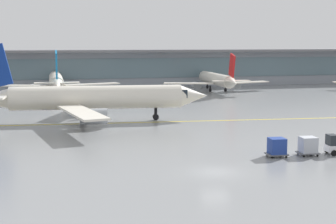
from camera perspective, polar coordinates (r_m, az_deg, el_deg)
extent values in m
plane|color=gray|center=(46.23, 5.40, -6.78)|extent=(400.00, 400.00, 0.00)
cube|color=yellow|center=(73.38, -7.86, -1.28)|extent=(109.68, 9.15, 0.01)
cube|color=#8C939E|center=(131.45, -6.84, 4.80)|extent=(207.01, 8.00, 9.00)
cube|color=slate|center=(127.38, -6.65, 4.91)|extent=(198.73, 0.16, 5.04)
cube|color=slate|center=(129.78, -6.81, 6.88)|extent=(215.29, 11.00, 0.60)
cylinder|color=silver|center=(114.48, -12.55, 3.50)|extent=(3.09, 21.73, 3.02)
cone|color=silver|center=(127.11, -12.63, 3.93)|extent=(2.88, 3.63, 2.87)
cube|color=black|center=(124.68, -12.62, 4.03)|extent=(2.36, 2.72, 1.06)
cone|color=silver|center=(101.25, -12.43, 2.93)|extent=(2.58, 4.83, 2.56)
cube|color=silver|center=(112.94, -16.44, 2.88)|extent=(12.72, 6.12, 0.25)
cylinder|color=#999EA3|center=(114.23, -15.14, 2.56)|extent=(1.87, 3.20, 1.86)
cube|color=silver|center=(113.14, -8.60, 3.12)|extent=(12.72, 6.20, 0.25)
cylinder|color=#999EA3|center=(114.36, -9.89, 2.73)|extent=(1.87, 3.20, 1.86)
cube|color=#1472B2|center=(101.95, -12.51, 5.26)|extent=(0.33, 4.07, 5.68)
cube|color=silver|center=(102.52, -13.69, 3.20)|extent=(4.44, 2.14, 0.21)
cube|color=silver|center=(102.58, -11.21, 3.28)|extent=(4.44, 2.14, 0.21)
cylinder|color=black|center=(122.24, -12.57, 2.69)|extent=(0.39, 0.39, 1.60)
cylinder|color=black|center=(122.28, -12.56, 2.50)|extent=(0.49, 0.80, 0.80)
cylinder|color=black|center=(112.90, -13.53, 2.23)|extent=(0.39, 0.39, 1.60)
cylinder|color=black|center=(112.94, -13.53, 2.03)|extent=(0.49, 0.80, 0.80)
cylinder|color=black|center=(112.95, -11.46, 2.29)|extent=(0.39, 0.39, 1.60)
cylinder|color=black|center=(112.99, -11.46, 2.09)|extent=(0.49, 0.80, 0.80)
cylinder|color=silver|center=(120.01, 5.44, 3.73)|extent=(3.14, 20.03, 2.77)
cone|color=silver|center=(131.15, 3.91, 4.12)|extent=(2.70, 3.38, 2.64)
cube|color=black|center=(129.00, 4.19, 4.20)|extent=(2.21, 2.54, 0.97)
cone|color=silver|center=(108.46, 7.38, 3.25)|extent=(2.44, 4.48, 2.36)
cube|color=silver|center=(116.56, 2.34, 3.26)|extent=(11.69, 5.85, 0.23)
cylinder|color=#999EA3|center=(118.39, 3.27, 2.95)|extent=(1.77, 2.97, 1.71)
cube|color=silver|center=(120.86, 8.89, 3.34)|extent=(11.71, 5.48, 0.23)
cylinder|color=#999EA3|center=(121.28, 7.67, 3.02)|extent=(1.77, 2.97, 1.71)
cube|color=red|center=(109.06, 7.26, 5.25)|extent=(0.36, 3.75, 5.23)
cube|color=silver|center=(108.92, 6.16, 3.51)|extent=(4.12, 2.03, 0.20)
cube|color=silver|center=(110.26, 8.17, 3.53)|extent=(4.12, 2.03, 0.20)
cylinder|color=black|center=(126.85, 4.48, 3.02)|extent=(0.36, 0.36, 1.47)
cylinder|color=black|center=(126.88, 4.48, 2.85)|extent=(0.46, 0.74, 0.73)
cylinder|color=black|center=(118.08, 4.80, 2.64)|extent=(0.36, 0.36, 1.47)
cylinder|color=black|center=(118.12, 4.80, 2.46)|extent=(0.46, 0.74, 0.73)
cylinder|color=black|center=(119.22, 6.53, 2.67)|extent=(0.36, 0.36, 1.47)
cylinder|color=black|center=(119.26, 6.52, 2.49)|extent=(0.46, 0.74, 0.73)
cylinder|color=silver|center=(74.87, -8.06, 1.65)|extent=(25.15, 5.45, 3.47)
cone|color=silver|center=(76.36, 2.94, 1.84)|extent=(4.41, 3.61, 3.29)
cube|color=black|center=(75.82, 0.88, 2.14)|extent=(3.33, 2.94, 1.21)
cube|color=silver|center=(83.80, -9.49, 1.64)|extent=(8.08, 14.51, 0.29)
cylinder|color=#999EA3|center=(81.06, -8.43, 0.76)|extent=(3.83, 2.43, 2.14)
cube|color=silver|center=(66.20, -9.74, -0.05)|extent=(6.03, 14.63, 0.29)
cylinder|color=#999EA3|center=(69.15, -8.40, -0.48)|extent=(3.83, 2.43, 2.14)
cube|color=silver|center=(78.47, -18.16, 2.00)|extent=(2.85, 5.28, 0.24)
cylinder|color=black|center=(75.77, -1.40, -0.22)|extent=(0.45, 0.45, 1.83)
cylinder|color=black|center=(75.84, -1.40, -0.56)|extent=(0.96, 0.63, 0.92)
cylinder|color=black|center=(77.54, -9.54, -0.14)|extent=(0.45, 0.45, 1.83)
cylinder|color=black|center=(77.61, -9.53, -0.47)|extent=(0.96, 0.63, 0.92)
cylinder|color=black|center=(72.90, -9.60, -0.66)|extent=(0.45, 0.45, 1.83)
cylinder|color=black|center=(72.97, -9.59, -1.01)|extent=(0.96, 0.63, 0.92)
cube|color=#1E2328|center=(55.47, 18.06, -3.01)|extent=(0.96, 1.28, 1.10)
cylinder|color=black|center=(56.27, 17.57, -4.13)|extent=(0.61, 0.25, 0.60)
cylinder|color=black|center=(55.07, 18.26, -4.42)|extent=(0.61, 0.25, 0.60)
cube|color=#595B60|center=(54.51, 15.52, -4.46)|extent=(2.17, 1.69, 0.12)
cube|color=#B2B7C1|center=(54.34, 15.56, -3.57)|extent=(1.67, 1.57, 1.60)
cylinder|color=black|center=(55.49, 15.90, -4.43)|extent=(0.22, 0.11, 0.22)
cylinder|color=black|center=(54.27, 16.56, -4.74)|extent=(0.22, 0.11, 0.22)
cylinder|color=black|center=(54.85, 14.49, -4.52)|extent=(0.22, 0.11, 0.22)
cylinder|color=black|center=(53.61, 15.12, -4.84)|extent=(0.22, 0.11, 0.22)
cube|color=#595B60|center=(53.12, 12.19, -4.67)|extent=(2.17, 1.69, 0.12)
cube|color=navy|center=(52.94, 12.22, -3.76)|extent=(1.67, 1.57, 1.60)
cylinder|color=black|center=(54.07, 12.64, -4.64)|extent=(0.22, 0.11, 0.22)
cylinder|color=black|center=(52.82, 13.24, -4.96)|extent=(0.22, 0.11, 0.22)
cylinder|color=black|center=(53.51, 11.16, -4.73)|extent=(0.22, 0.11, 0.22)
cylinder|color=black|center=(52.25, 11.72, -5.06)|extent=(0.22, 0.11, 0.22)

